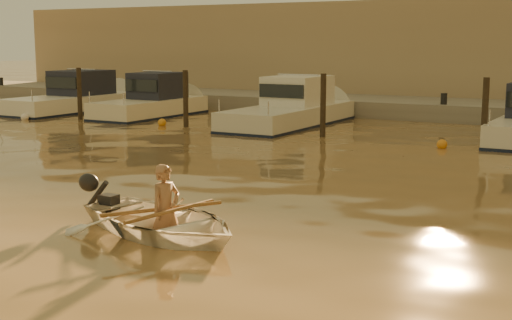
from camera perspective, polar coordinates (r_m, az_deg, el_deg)
The scene contains 18 objects.
dinghy at distance 11.31m, azimuth -7.52°, elevation -4.89°, with size 2.26×3.17×0.66m, color white.
person at distance 11.18m, azimuth -7.23°, elevation -3.97°, with size 0.52×0.34×1.43m, color #906648.
outboard_motor at distance 12.48m, azimuth -11.76°, elevation -3.30°, with size 0.90×0.40×0.70m, color black, non-canonical shape.
oar_port at distance 11.07m, azimuth -6.75°, elevation -4.06°, with size 0.06×0.06×2.10m, color brown.
oar_starboard at distance 11.22m, azimuth -7.39°, elevation -3.89°, with size 0.06×0.06×2.10m, color brown.
moored_boat_0 at distance 31.87m, azimuth -14.52°, elevation 4.90°, with size 2.28×7.24×1.75m, color white, non-canonical shape.
moored_boat_1 at distance 29.11m, azimuth -8.50°, elevation 4.69°, with size 2.06×6.19×1.75m, color #EFE2C8, non-canonical shape.
moored_boat_2 at distance 25.73m, azimuth 2.68°, elevation 4.17°, with size 2.28×7.63×1.75m, color silver, non-canonical shape.
piling_0 at distance 28.52m, azimuth -13.93°, elevation 4.97°, with size 0.18×0.18×2.20m, color #2D2319.
piling_1 at distance 25.36m, azimuth -5.65°, elevation 4.68°, with size 0.18×0.18×2.20m, color #2D2319.
piling_2 at distance 22.74m, azimuth 5.38°, elevation 4.13°, with size 0.18×0.18×2.20m, color #2D2319.
piling_3 at distance 21.21m, azimuth 17.83°, elevation 3.34°, with size 0.18×0.18×2.20m, color #2D2319.
fender_a at distance 28.99m, azimuth -18.02°, elevation 3.27°, with size 0.30×0.30×0.30m, color white.
fender_b at distance 25.94m, azimuth -7.52°, elevation 2.97°, with size 0.30×0.30×0.30m, color orange.
fender_c at distance 23.19m, azimuth -0.15°, elevation 2.29°, with size 0.30×0.30×0.30m, color silver.
fender_d at distance 20.94m, azimuth 14.66°, elevation 1.20°, with size 0.30×0.30×0.30m, color orange.
quay at distance 29.91m, azimuth 11.77°, elevation 3.81°, with size 52.00×4.00×1.00m, color gray.
waterfront_building at distance 35.06m, azimuth 14.68°, elevation 8.18°, with size 46.00×7.00×4.80m, color #9E8466.
Camera 1 is at (9.03, -6.87, 3.00)m, focal length 50.00 mm.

